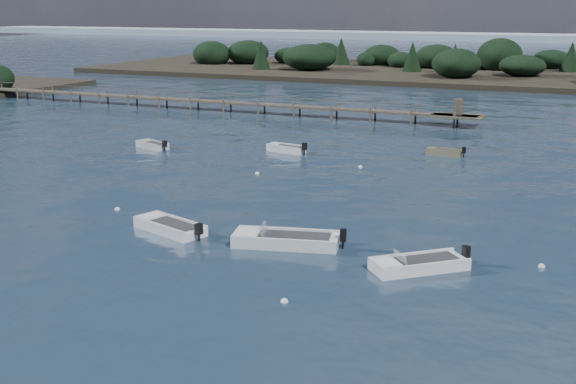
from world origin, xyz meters
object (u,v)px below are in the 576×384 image
at_px(tender_far_grey_b, 444,154).
at_px(dinghy_mid_grey, 170,228).
at_px(tender_far_grey, 152,146).
at_px(dinghy_mid_white_b, 419,266).
at_px(jetty, 227,103).
at_px(dinghy_mid_white_a, 286,242).
at_px(tender_far_white, 286,150).

xyz_separation_m(tender_far_grey_b, dinghy_mid_grey, (-9.10, -25.73, 0.01)).
bearing_deg(tender_far_grey, dinghy_mid_white_b, -35.21).
bearing_deg(tender_far_grey, jetty, 102.05).
bearing_deg(dinghy_mid_white_a, tender_far_white, 113.76).
distance_m(dinghy_mid_white_b, dinghy_mid_grey, 13.41).
height_order(tender_far_grey_b, dinghy_mid_white_a, dinghy_mid_white_a).
height_order(dinghy_mid_white_b, tender_far_white, tender_far_white).
xyz_separation_m(dinghy_mid_white_b, tender_far_grey_b, (-4.31, 26.06, -0.00)).
bearing_deg(tender_far_grey_b, dinghy_mid_white_b, -80.61).
relative_size(dinghy_mid_white_a, dinghy_mid_grey, 1.22).
xyz_separation_m(dinghy_mid_grey, tender_far_white, (-2.97, 21.92, 0.01)).
bearing_deg(tender_far_grey_b, tender_far_grey, -163.51).
relative_size(dinghy_mid_grey, tender_far_white, 1.30).
distance_m(dinghy_mid_white_b, tender_far_white, 27.62).
distance_m(tender_far_white, jetty, 24.27).
height_order(dinghy_mid_white_a, tender_far_white, dinghy_mid_white_a).
bearing_deg(tender_far_grey_b, dinghy_mid_grey, -109.47).
relative_size(tender_far_grey, tender_far_white, 0.96).
bearing_deg(dinghy_mid_grey, tender_far_grey_b, 70.53).
relative_size(dinghy_mid_white_a, jetty, 0.09).
relative_size(dinghy_mid_white_b, tender_far_white, 1.21).
height_order(dinghy_mid_white_a, jetty, jetty).
bearing_deg(tender_far_white, dinghy_mid_grey, -82.29).
height_order(dinghy_mid_white_a, dinghy_mid_grey, dinghy_mid_white_a).
relative_size(tender_far_grey_b, tender_far_grey, 0.89).
bearing_deg(tender_far_grey_b, tender_far_white, -162.45).
bearing_deg(dinghy_mid_grey, jetty, 114.52).
height_order(tender_far_grey_b, tender_far_white, tender_far_white).
height_order(dinghy_mid_white_b, dinghy_mid_white_a, dinghy_mid_white_a).
relative_size(dinghy_mid_white_b, tender_far_grey_b, 1.41).
height_order(dinghy_mid_white_a, tender_far_grey, dinghy_mid_white_a).
distance_m(dinghy_mid_white_b, tender_far_grey, 33.40).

